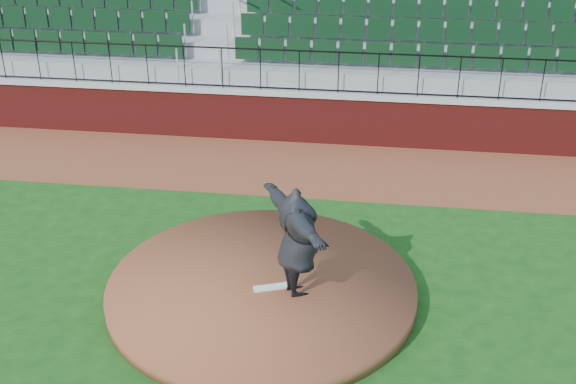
# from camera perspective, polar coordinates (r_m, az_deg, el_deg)

# --- Properties ---
(ground) EXTENTS (90.00, 90.00, 0.00)m
(ground) POSITION_cam_1_polar(r_m,az_deg,el_deg) (12.13, -0.96, -8.67)
(ground) COLOR #154614
(ground) RESTS_ON ground
(warning_track) EXTENTS (34.00, 3.20, 0.01)m
(warning_track) POSITION_cam_1_polar(r_m,az_deg,el_deg) (16.78, 1.79, 1.97)
(warning_track) COLOR brown
(warning_track) RESTS_ON ground
(field_wall) EXTENTS (34.00, 0.35, 1.20)m
(field_wall) POSITION_cam_1_polar(r_m,az_deg,el_deg) (18.02, 2.36, 5.79)
(field_wall) COLOR maroon
(field_wall) RESTS_ON ground
(wall_cap) EXTENTS (34.00, 0.45, 0.10)m
(wall_cap) POSITION_cam_1_polar(r_m,az_deg,el_deg) (17.80, 2.40, 7.75)
(wall_cap) COLOR #B7B7B7
(wall_cap) RESTS_ON field_wall
(wall_railing) EXTENTS (34.00, 0.05, 1.00)m
(wall_railing) POSITION_cam_1_polar(r_m,az_deg,el_deg) (17.63, 2.44, 9.44)
(wall_railing) COLOR black
(wall_railing) RESTS_ON wall_cap
(seating_stands) EXTENTS (34.00, 5.10, 4.60)m
(seating_stands) POSITION_cam_1_polar(r_m,az_deg,el_deg) (20.12, 3.24, 13.07)
(seating_stands) COLOR gray
(seating_stands) RESTS_ON ground
(pitchers_mound) EXTENTS (5.16, 5.16, 0.25)m
(pitchers_mound) POSITION_cam_1_polar(r_m,az_deg,el_deg) (12.23, -2.08, -7.62)
(pitchers_mound) COLOR brown
(pitchers_mound) RESTS_ON ground
(pitching_rubber) EXTENTS (0.59, 0.34, 0.04)m
(pitching_rubber) POSITION_cam_1_polar(r_m,az_deg,el_deg) (12.01, -1.35, -7.51)
(pitching_rubber) COLOR white
(pitching_rubber) RESTS_ON pitchers_mound
(pitcher) EXTENTS (1.70, 2.36, 1.91)m
(pitcher) POSITION_cam_1_polar(r_m,az_deg,el_deg) (11.41, 0.78, -3.96)
(pitcher) COLOR black
(pitcher) RESTS_ON pitchers_mound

